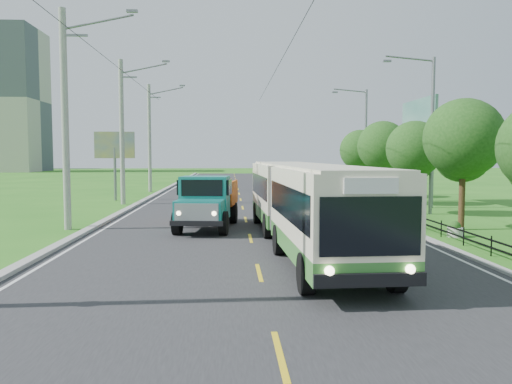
{
  "coord_description": "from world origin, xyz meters",
  "views": [
    {
      "loc": [
        -0.85,
        -14.24,
        3.41
      ],
      "look_at": [
        0.25,
        6.31,
        1.9
      ],
      "focal_mm": 35.0,
      "sensor_mm": 36.0,
      "label": 1
    }
  ],
  "objects": [
    {
      "name": "ground",
      "position": [
        0.0,
        0.0,
        0.0
      ],
      "size": [
        240.0,
        240.0,
        0.0
      ],
      "primitive_type": "plane",
      "color": "#286919",
      "rests_on": "ground"
    },
    {
      "name": "road",
      "position": [
        0.0,
        20.0,
        0.01
      ],
      "size": [
        14.0,
        120.0,
        0.02
      ],
      "primitive_type": "cube",
      "color": "#28282B",
      "rests_on": "ground"
    },
    {
      "name": "curb_left",
      "position": [
        -7.2,
        20.0,
        0.07
      ],
      "size": [
        0.4,
        120.0,
        0.15
      ],
      "primitive_type": "cube",
      "color": "#9E9E99",
      "rests_on": "ground"
    },
    {
      "name": "curb_right",
      "position": [
        7.15,
        20.0,
        0.05
      ],
      "size": [
        0.3,
        120.0,
        0.1
      ],
      "primitive_type": "cube",
      "color": "#9E9E99",
      "rests_on": "ground"
    },
    {
      "name": "edge_line_left",
      "position": [
        -6.65,
        20.0,
        0.02
      ],
      "size": [
        0.12,
        120.0,
        0.0
      ],
      "primitive_type": "cube",
      "color": "silver",
      "rests_on": "road"
    },
    {
      "name": "edge_line_right",
      "position": [
        6.65,
        20.0,
        0.02
      ],
      "size": [
        0.12,
        120.0,
        0.0
      ],
      "primitive_type": "cube",
      "color": "silver",
      "rests_on": "road"
    },
    {
      "name": "centre_dash",
      "position": [
        0.0,
        0.0,
        0.02
      ],
      "size": [
        0.12,
        2.2,
        0.0
      ],
      "primitive_type": "cube",
      "color": "yellow",
      "rests_on": "road"
    },
    {
      "name": "railing_right",
      "position": [
        8.0,
        14.0,
        0.3
      ],
      "size": [
        0.04,
        40.0,
        0.6
      ],
      "primitive_type": "cube",
      "color": "black",
      "rests_on": "ground"
    },
    {
      "name": "pole_near",
      "position": [
        -8.26,
        9.0,
        5.09
      ],
      "size": [
        3.51,
        0.32,
        10.0
      ],
      "color": "gray",
      "rests_on": "ground"
    },
    {
      "name": "pole_mid",
      "position": [
        -8.26,
        21.0,
        5.09
      ],
      "size": [
        3.51,
        0.32,
        10.0
      ],
      "color": "gray",
      "rests_on": "ground"
    },
    {
      "name": "pole_far",
      "position": [
        -8.26,
        33.0,
        5.09
      ],
      "size": [
        3.51,
        0.32,
        10.0
      ],
      "color": "gray",
      "rests_on": "ground"
    },
    {
      "name": "tree_third",
      "position": [
        9.86,
        8.14,
        3.99
      ],
      "size": [
        3.6,
        3.62,
        6.0
      ],
      "color": "#382314",
      "rests_on": "ground"
    },
    {
      "name": "tree_fourth",
      "position": [
        9.86,
        14.14,
        3.59
      ],
      "size": [
        3.24,
        3.31,
        5.4
      ],
      "color": "#382314",
      "rests_on": "ground"
    },
    {
      "name": "tree_fifth",
      "position": [
        9.86,
        20.14,
        3.85
      ],
      "size": [
        3.48,
        3.52,
        5.8
      ],
      "color": "#382314",
      "rests_on": "ground"
    },
    {
      "name": "tree_back",
      "position": [
        9.86,
        26.14,
        3.65
      ],
      "size": [
        3.3,
        3.36,
        5.5
      ],
      "color": "#382314",
      "rests_on": "ground"
    },
    {
      "name": "streetlight_mid",
      "position": [
        10.64,
        14.0,
        4.9
      ],
      "size": [
        3.02,
        0.2,
        9.07
      ],
      "color": "slate",
      "rests_on": "ground"
    },
    {
      "name": "streetlight_far",
      "position": [
        10.64,
        28.0,
        4.9
      ],
      "size": [
        3.02,
        0.2,
        9.07
      ],
      "color": "slate",
      "rests_on": "ground"
    },
    {
      "name": "planter_near",
      "position": [
        8.6,
        6.0,
        0.29
      ],
      "size": [
        0.64,
        0.64,
        0.67
      ],
      "color": "silver",
      "rests_on": "ground"
    },
    {
      "name": "planter_mid",
      "position": [
        8.6,
        14.0,
        0.29
      ],
      "size": [
        0.64,
        0.64,
        0.67
      ],
      "color": "silver",
      "rests_on": "ground"
    },
    {
      "name": "planter_far",
      "position": [
        8.6,
        22.0,
        0.29
      ],
      "size": [
        0.64,
        0.64,
        0.67
      ],
      "color": "silver",
      "rests_on": "ground"
    },
    {
      "name": "billboard_left",
      "position": [
        -9.5,
        24.0,
        3.87
      ],
      "size": [
        3.0,
        0.2,
        5.2
      ],
      "color": "slate",
      "rests_on": "ground"
    },
    {
      "name": "billboard_right",
      "position": [
        12.3,
        20.0,
        5.34
      ],
      "size": [
        0.24,
        6.0,
        7.3
      ],
      "color": "slate",
      "rests_on": "ground"
    },
    {
      "name": "bus",
      "position": [
        1.91,
        4.09,
        1.81
      ],
      "size": [
        3.11,
        15.67,
        3.01
      ],
      "rotation": [
        0.0,
        0.0,
        0.04
      ],
      "color": "#397F32",
      "rests_on": "ground"
    },
    {
      "name": "dump_truck",
      "position": [
        -1.86,
        9.03,
        1.4
      ],
      "size": [
        2.9,
        6.11,
        2.48
      ],
      "rotation": [
        0.0,
        0.0,
        -0.12
      ],
      "color": "#157F79",
      "rests_on": "ground"
    }
  ]
}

